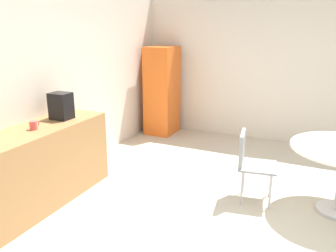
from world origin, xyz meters
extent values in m
plane|color=beige|center=(0.00, 0.00, 0.00)|extent=(6.00, 6.00, 0.00)
cube|color=silver|center=(0.00, 3.00, 1.30)|extent=(6.00, 0.10, 2.60)
cube|color=silver|center=(3.00, 0.00, 1.30)|extent=(0.10, 6.00, 2.60)
cube|color=#9E7042|center=(-0.60, 2.65, 0.45)|extent=(2.04, 0.60, 0.90)
cube|color=orange|center=(2.55, 2.55, 0.81)|extent=(0.60, 0.50, 1.61)
cylinder|color=silver|center=(0.76, 0.25, 0.21)|extent=(0.02, 0.02, 0.42)
cylinder|color=silver|center=(0.45, 0.20, 0.21)|extent=(0.02, 0.02, 0.42)
cylinder|color=silver|center=(0.71, 0.56, 0.21)|extent=(0.02, 0.02, 0.42)
cylinder|color=silver|center=(0.40, 0.52, 0.21)|extent=(0.02, 0.02, 0.42)
cube|color=gray|center=(0.58, 0.38, 0.44)|extent=(0.48, 0.48, 0.03)
cube|color=gray|center=(0.55, 0.57, 0.64)|extent=(0.38, 0.10, 0.38)
cylinder|color=#D84C4C|center=(-0.53, 2.62, 0.95)|extent=(0.08, 0.08, 0.09)
torus|color=#D84C4C|center=(-0.47, 2.62, 0.95)|extent=(0.06, 0.01, 0.06)
cube|color=black|center=(-0.05, 2.65, 1.06)|extent=(0.20, 0.24, 0.32)
camera|label=1|loc=(-3.18, -0.21, 2.01)|focal=36.92mm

